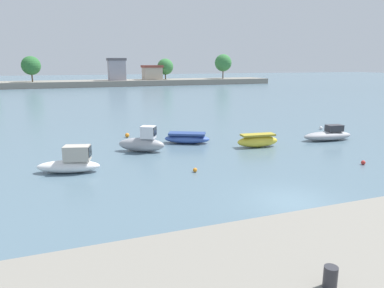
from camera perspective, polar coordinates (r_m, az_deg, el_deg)
ground_plane at (r=18.55m, az=15.66°, el=-8.93°), size 400.00×400.00×0.00m
mooring_bollard at (r=9.17m, az=21.26°, el=-19.24°), size 0.32×0.32×0.52m
moored_boat_0 at (r=23.60m, az=-18.80°, el=-2.86°), size 4.09×2.29×1.71m
moored_boat_1 at (r=27.80m, az=-7.91°, el=0.21°), size 3.74×2.87×2.01m
moored_boat_2 at (r=30.51m, az=-0.80°, el=0.94°), size 4.12×3.01×0.91m
moored_boat_3 at (r=29.57m, az=10.46°, el=0.52°), size 3.59×1.49×1.08m
moored_boat_4 at (r=33.87m, az=20.97°, el=1.36°), size 4.74×1.91×1.36m
mooring_buoy_0 at (r=33.49m, az=-10.32°, el=1.40°), size 0.39×0.39×0.39m
mooring_buoy_1 at (r=26.78m, az=25.71°, el=-2.68°), size 0.29×0.29×0.29m
mooring_buoy_2 at (r=22.51m, az=0.49°, el=-4.18°), size 0.27×0.27×0.27m
mooring_buoy_3 at (r=39.15m, az=19.92°, el=2.43°), size 0.32×0.32×0.32m
distant_shoreline at (r=109.38m, az=-15.66°, el=10.12°), size 109.57×11.50×9.43m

